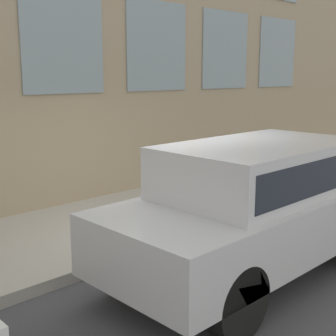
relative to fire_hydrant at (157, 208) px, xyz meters
name	(u,v)px	position (x,y,z in m)	size (l,w,h in m)	color
ground_plane	(171,249)	(-0.42, 0.09, -0.55)	(80.00, 80.00, 0.00)	#47474C
sidewalk	(115,223)	(1.01, 0.09, -0.47)	(2.87, 60.00, 0.16)	#B2ADA3
fire_hydrant	(157,208)	(0.00, 0.00, 0.00)	(0.33, 0.45, 0.76)	gold
person	(179,181)	(0.06, -0.56, 0.34)	(0.29, 0.19, 1.22)	#232328
parked_truck_silver_near	(257,200)	(-1.87, -0.08, 0.49)	(1.85, 4.49, 1.80)	black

